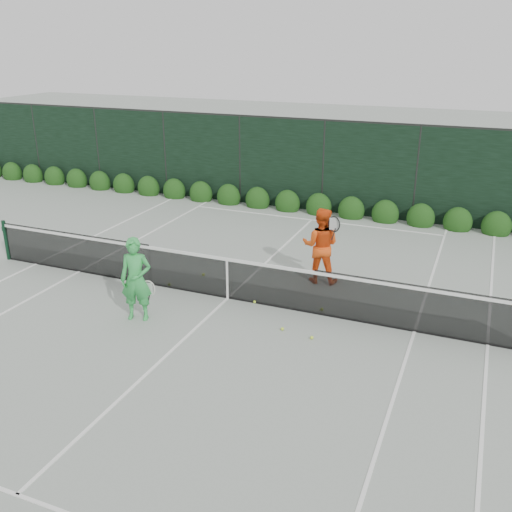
% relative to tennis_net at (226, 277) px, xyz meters
% --- Properties ---
extents(ground, '(80.00, 80.00, 0.00)m').
position_rel_tennis_net_xyz_m(ground, '(0.02, 0.00, -0.53)').
color(ground, gray).
rests_on(ground, ground).
extents(tennis_net, '(12.90, 0.10, 1.07)m').
position_rel_tennis_net_xyz_m(tennis_net, '(0.00, 0.00, 0.00)').
color(tennis_net, '#11341F').
rests_on(tennis_net, ground).
extents(player_woman, '(0.74, 0.60, 1.77)m').
position_rel_tennis_net_xyz_m(player_woman, '(-1.28, -1.59, 0.35)').
color(player_woman, green).
rests_on(player_woman, ground).
extents(player_man, '(0.99, 0.80, 1.83)m').
position_rel_tennis_net_xyz_m(player_man, '(1.65, 1.73, 0.38)').
color(player_man, '#F45114').
rests_on(player_man, ground).
extents(court_lines, '(11.03, 23.83, 0.01)m').
position_rel_tennis_net_xyz_m(court_lines, '(0.02, 0.00, -0.53)').
color(court_lines, white).
rests_on(court_lines, ground).
extents(windscreen_fence, '(32.00, 21.07, 3.06)m').
position_rel_tennis_net_xyz_m(windscreen_fence, '(0.02, -2.71, 0.98)').
color(windscreen_fence, black).
rests_on(windscreen_fence, ground).
extents(hedge_row, '(31.66, 0.65, 0.94)m').
position_rel_tennis_net_xyz_m(hedge_row, '(0.02, 7.15, -0.30)').
color(hedge_row, '#153A0F').
rests_on(hedge_row, ground).
extents(tennis_balls, '(3.96, 2.09, 0.07)m').
position_rel_tennis_net_xyz_m(tennis_balls, '(0.70, -0.12, -0.50)').
color(tennis_balls, '#CBF035').
rests_on(tennis_balls, ground).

